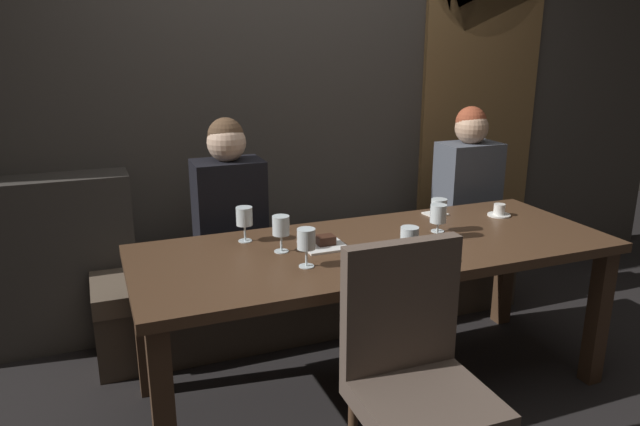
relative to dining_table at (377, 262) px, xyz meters
name	(u,v)px	position (x,y,z in m)	size (l,w,h in m)	color
ground	(373,386)	(0.00, 0.00, -0.65)	(9.00, 9.00, 0.00)	black
back_wall_tiled	(289,63)	(0.00, 1.22, 0.85)	(6.00, 0.12, 3.00)	#423D38
arched_door	(481,81)	(1.35, 1.15, 0.71)	(0.90, 0.05, 2.55)	olive
back_counter	(28,266)	(-1.55, 1.04, -0.18)	(1.10, 0.28, 0.95)	#38342F
dining_table	(377,262)	(0.00, 0.00, 0.00)	(2.20, 0.84, 0.74)	#412B1C
banquette_bench	(321,289)	(0.00, 0.70, -0.42)	(2.50, 0.44, 0.45)	#40352A
chair_near_side	(414,366)	(-0.22, -0.72, -0.09)	(0.44, 0.44, 0.98)	#4C3321
diner_redhead	(229,199)	(-0.53, 0.68, 0.18)	(0.36, 0.24, 0.81)	black
diner_bearded	(468,176)	(0.97, 0.69, 0.18)	(0.36, 0.24, 0.80)	#4C515B
wine_glass_end_left	(244,217)	(-0.55, 0.26, 0.20)	(0.08, 0.08, 0.16)	silver
wine_glass_far_left	(281,227)	(-0.44, 0.07, 0.20)	(0.08, 0.08, 0.16)	silver
wine_glass_center_front	(439,209)	(0.36, 0.06, 0.20)	(0.08, 0.08, 0.16)	silver
wine_glass_far_right	(438,215)	(0.30, -0.03, 0.20)	(0.08, 0.08, 0.16)	silver
wine_glass_near_left	(409,238)	(0.01, -0.28, 0.20)	(0.08, 0.08, 0.16)	silver
wine_glass_end_right	(306,241)	(-0.40, -0.14, 0.20)	(0.08, 0.08, 0.16)	silver
espresso_cup	(499,211)	(0.81, 0.17, 0.11)	(0.12, 0.12, 0.06)	white
dessert_plate	(324,243)	(-0.24, 0.06, 0.10)	(0.19, 0.19, 0.05)	white
folded_napkin	(435,214)	(0.50, 0.31, 0.09)	(0.11, 0.10, 0.01)	silver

